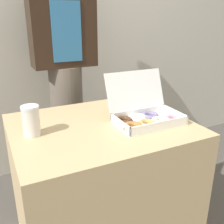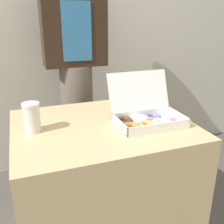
{
  "view_description": "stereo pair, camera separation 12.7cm",
  "coord_description": "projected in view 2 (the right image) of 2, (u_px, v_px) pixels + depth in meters",
  "views": [
    {
      "loc": [
        -0.49,
        -1.13,
        1.28
      ],
      "look_at": [
        0.03,
        -0.06,
        0.84
      ],
      "focal_mm": 42.0,
      "sensor_mm": 36.0,
      "label": 1
    },
    {
      "loc": [
        -0.37,
        -1.18,
        1.28
      ],
      "look_at": [
        0.03,
        -0.06,
        0.84
      ],
      "focal_mm": 42.0,
      "sensor_mm": 36.0,
      "label": 2
    }
  ],
  "objects": [
    {
      "name": "wall_back",
      "position": [
        61.0,
        12.0,
        2.04
      ],
      "size": [
        10.0,
        0.05,
        2.6
      ],
      "color": "beige",
      "rests_on": "ground_plane"
    },
    {
      "name": "table",
      "position": [
        103.0,
        186.0,
        1.47
      ],
      "size": [
        0.89,
        0.73,
        0.76
      ],
      "color": "tan",
      "rests_on": "ground_plane"
    },
    {
      "name": "donut_box",
      "position": [
        146.0,
        118.0,
        1.31
      ],
      "size": [
        0.37,
        0.29,
        0.24
      ],
      "color": "white",
      "rests_on": "table"
    },
    {
      "name": "coffee_cup",
      "position": [
        32.0,
        117.0,
        1.22
      ],
      "size": [
        0.08,
        0.08,
        0.14
      ],
      "color": "silver",
      "rests_on": "table"
    },
    {
      "name": "person_customer",
      "position": [
        75.0,
        64.0,
        1.88
      ],
      "size": [
        0.43,
        0.24,
        1.75
      ],
      "color": "#665B51",
      "rests_on": "ground_plane"
    }
  ]
}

